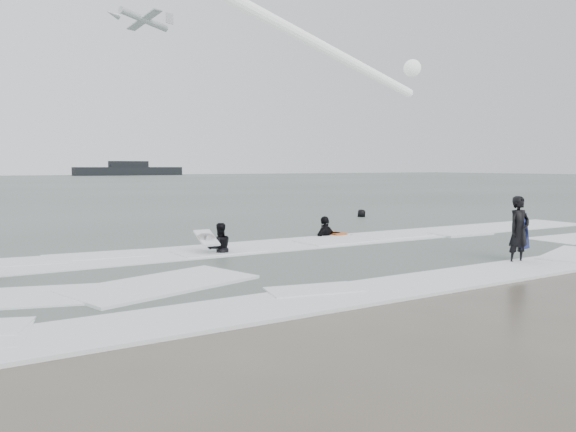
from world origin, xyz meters
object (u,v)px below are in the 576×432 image
surfer_centre (518,264)px  airshow_jet (319,51)px  vessel_horizon (129,170)px  surfer_right_near (325,238)px  surfer_right_far (361,218)px  surfer_wading (220,256)px

surfer_centre → airshow_jet: airshow_jet is taller
vessel_horizon → airshow_jet: airshow_jet is taller
surfer_centre → surfer_right_near: surfer_right_near is taller
surfer_right_far → airshow_jet: size_ratio=0.03×
surfer_right_near → vessel_horizon: vessel_horizon is taller
surfer_wading → surfer_right_far: bearing=-139.8°
vessel_horizon → surfer_right_near: bearing=-101.9°
airshow_jet → surfer_right_far: bearing=-121.1°
vessel_horizon → airshow_jet: 94.21m
surfer_centre → surfer_right_near: (-1.33, 7.18, 0.00)m
surfer_wading → vessel_horizon: (34.46, 141.69, 1.47)m
surfer_centre → surfer_wading: surfer_centre is taller
surfer_right_near → vessel_horizon: bearing=-119.2°
surfer_centre → vessel_horizon: bearing=83.2°
surfer_centre → vessel_horizon: (28.14, 147.00, 1.47)m
surfer_centre → airshow_jet: 64.38m
surfer_right_near → surfer_right_far: (5.97, 5.53, 0.00)m
surfer_wading → airshow_jet: bearing=-120.1°
surfer_wading → surfer_right_near: bearing=-153.3°
surfer_wading → vessel_horizon: size_ratio=0.05×
surfer_centre → surfer_right_far: size_ratio=1.16×
surfer_right_near → surfer_right_far: bearing=-154.5°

